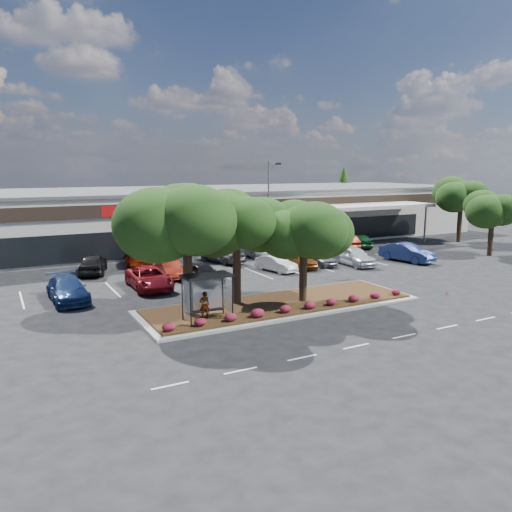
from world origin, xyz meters
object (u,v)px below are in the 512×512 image
survey_stake (446,297)px  car_0 (68,289)px  light_pole (270,220)px  car_1 (149,278)px

survey_stake → car_0: bearing=148.9°
light_pole → car_0: size_ratio=1.71×
light_pole → car_0: bearing=-166.7°
car_0 → survey_stake: bearing=-32.7°
car_0 → car_1: car_0 is taller
car_0 → light_pole: bearing=11.7°
light_pole → survey_stake: 17.58m
light_pole → car_0: 18.54m
survey_stake → car_1: size_ratio=0.17×
light_pole → car_1: (-12.00, -3.34, -3.32)m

